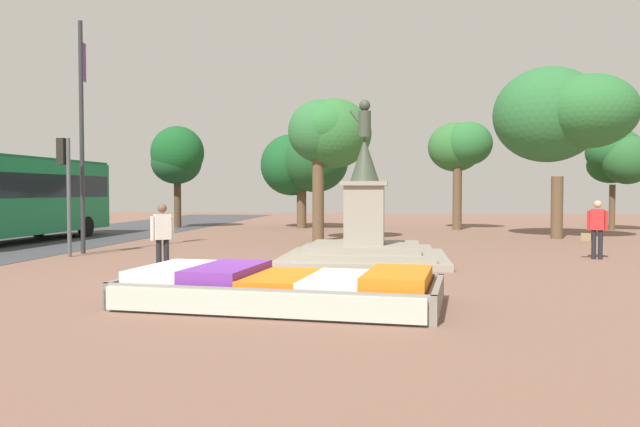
# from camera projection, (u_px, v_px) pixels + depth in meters

# --- Properties ---
(ground_plane) EXTENTS (86.11, 86.11, 0.00)m
(ground_plane) POSITION_uv_depth(u_px,v_px,m) (254.00, 280.00, 14.09)
(ground_plane) COLOR brown
(flower_planter) EXTENTS (5.77, 3.17, 0.67)m
(flower_planter) POSITION_uv_depth(u_px,v_px,m) (279.00, 289.00, 10.94)
(flower_planter) COLOR #38281C
(flower_planter) RESTS_ON ground_plane
(statue_monument) EXTENTS (4.67, 4.67, 4.61)m
(statue_monument) POSITION_uv_depth(u_px,v_px,m) (364.00, 236.00, 17.90)
(statue_monument) COLOR gray
(statue_monument) RESTS_ON ground_plane
(traffic_light_mid_block) EXTENTS (0.42, 0.30, 3.61)m
(traffic_light_mid_block) POSITION_uv_depth(u_px,v_px,m) (65.00, 174.00, 18.95)
(traffic_light_mid_block) COLOR #4C5156
(traffic_light_mid_block) RESTS_ON ground_plane
(banner_pole) EXTENTS (0.20, 0.66, 7.39)m
(banner_pole) POSITION_uv_depth(u_px,v_px,m) (82.00, 132.00, 19.84)
(banner_pole) COLOR #2D2D33
(banner_pole) RESTS_ON ground_plane
(city_bus) EXTENTS (2.73, 11.26, 3.31)m
(city_bus) POSITION_uv_depth(u_px,v_px,m) (8.00, 194.00, 23.71)
(city_bus) COLOR #197A47
(city_bus) RESTS_ON ground_plane
(pedestrian_with_handbag) EXTENTS (0.70, 0.38, 1.73)m
(pedestrian_with_handbag) POSITION_uv_depth(u_px,v_px,m) (597.00, 226.00, 18.29)
(pedestrian_with_handbag) COLOR black
(pedestrian_with_handbag) RESTS_ON ground_plane
(pedestrian_near_planter) EXTENTS (0.47, 0.40, 1.71)m
(pedestrian_near_planter) POSITION_uv_depth(u_px,v_px,m) (162.00, 234.00, 14.84)
(pedestrian_near_planter) COLOR black
(pedestrian_near_planter) RESTS_ON ground_plane
(park_tree_far_left) EXTENTS (3.32, 3.02, 5.71)m
(park_tree_far_left) POSITION_uv_depth(u_px,v_px,m) (328.00, 132.00, 24.93)
(park_tree_far_left) COLOR brown
(park_tree_far_left) RESTS_ON ground_plane
(park_tree_behind_statue) EXTENTS (4.86, 4.43, 5.23)m
(park_tree_behind_statue) POSITION_uv_depth(u_px,v_px,m) (303.00, 164.00, 33.78)
(park_tree_behind_statue) COLOR brown
(park_tree_behind_statue) RESTS_ON ground_plane
(park_tree_far_right) EXTENTS (3.27, 2.97, 5.62)m
(park_tree_far_right) POSITION_uv_depth(u_px,v_px,m) (460.00, 147.00, 32.53)
(park_tree_far_right) COLOR brown
(park_tree_far_right) RESTS_ON ground_plane
(park_tree_street_side) EXTENTS (3.07, 3.57, 5.20)m
(park_tree_street_side) POSITION_uv_depth(u_px,v_px,m) (618.00, 158.00, 31.74)
(park_tree_street_side) COLOR brown
(park_tree_street_side) RESTS_ON ground_plane
(park_tree_mid_canopy) EXTENTS (2.94, 2.86, 5.52)m
(park_tree_mid_canopy) POSITION_uv_depth(u_px,v_px,m) (177.00, 158.00, 33.83)
(park_tree_mid_canopy) COLOR #4C3823
(park_tree_mid_canopy) RESTS_ON ground_plane
(park_tree_distant) EXTENTS (5.61, 5.21, 7.29)m
(park_tree_distant) POSITION_uv_depth(u_px,v_px,m) (562.00, 114.00, 26.18)
(park_tree_distant) COLOR brown
(park_tree_distant) RESTS_ON ground_plane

